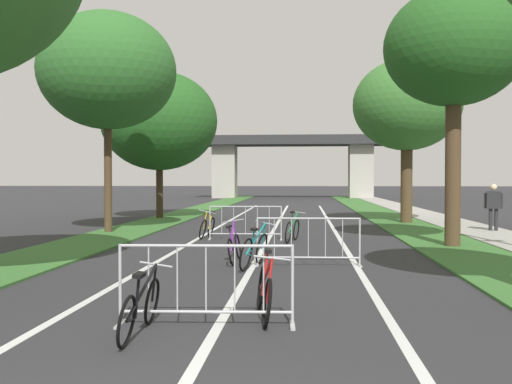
% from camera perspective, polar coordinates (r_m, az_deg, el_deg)
% --- Properties ---
extents(grass_verge_left, '(2.23, 65.23, 0.05)m').
position_cam_1_polar(grass_verge_left, '(30.45, -7.20, -2.22)').
color(grass_verge_left, '#386B2D').
rests_on(grass_verge_left, ground).
extents(grass_verge_right, '(2.23, 65.23, 0.05)m').
position_cam_1_polar(grass_verge_right, '(30.08, 12.48, -2.28)').
color(grass_verge_right, '#386B2D').
rests_on(grass_verge_right, ground).
extents(sidewalk_path_right, '(2.05, 65.23, 0.08)m').
position_cam_1_polar(sidewalk_path_right, '(30.44, 16.48, -2.24)').
color(sidewalk_path_right, '#9E9B93').
rests_on(sidewalk_path_right, ground).
extents(lane_stripe_center, '(0.14, 37.74, 0.01)m').
position_cam_1_polar(lane_stripe_center, '(22.03, 1.84, -3.61)').
color(lane_stripe_center, silver).
rests_on(lane_stripe_center, ground).
extents(lane_stripe_right_lane, '(0.14, 37.74, 0.01)m').
position_cam_1_polar(lane_stripe_right_lane, '(22.03, 7.65, -3.62)').
color(lane_stripe_right_lane, silver).
rests_on(lane_stripe_right_lane, ground).
extents(lane_stripe_left_lane, '(0.14, 37.74, 0.01)m').
position_cam_1_polar(lane_stripe_left_lane, '(22.25, -3.92, -3.56)').
color(lane_stripe_left_lane, silver).
rests_on(lane_stripe_left_lane, ground).
extents(overpass_bridge, '(18.82, 4.27, 6.10)m').
position_cam_1_polar(overpass_bridge, '(57.03, 3.58, 3.73)').
color(overpass_bridge, '#2D2D30').
rests_on(overpass_bridge, ground).
extents(tree_left_pine_near, '(4.74, 4.74, 7.64)m').
position_cam_1_polar(tree_left_pine_near, '(21.04, -14.45, 11.46)').
color(tree_left_pine_near, '#4C3823').
rests_on(tree_left_pine_near, ground).
extents(tree_left_cypress_far, '(5.50, 5.50, 6.97)m').
position_cam_1_polar(tree_left_cypress_far, '(27.96, -9.52, 6.91)').
color(tree_left_cypress_far, '#3D2D1E').
rests_on(tree_left_cypress_far, ground).
extents(tree_right_pine_far, '(3.79, 3.79, 7.10)m').
position_cam_1_polar(tree_right_pine_far, '(17.11, 18.94, 13.21)').
color(tree_right_pine_far, '#4C3823').
rests_on(tree_right_pine_far, ground).
extents(tree_right_oak_near, '(4.53, 4.53, 6.94)m').
position_cam_1_polar(tree_right_oak_near, '(25.39, 14.67, 8.26)').
color(tree_right_oak_near, '#4C3823').
rests_on(tree_right_oak_near, ground).
extents(crowd_barrier_nearest, '(2.30, 0.56, 1.05)m').
position_cam_1_polar(crowd_barrier_nearest, '(7.52, -4.96, -9.18)').
color(crowd_barrier_nearest, '#ADADB2').
rests_on(crowd_barrier_nearest, ground).
extents(crowd_barrier_second, '(2.29, 0.52, 1.05)m').
position_cam_1_polar(crowd_barrier_second, '(12.63, 5.18, -4.93)').
color(crowd_barrier_second, '#ADADB2').
rests_on(crowd_barrier_second, ground).
extents(crowd_barrier_third, '(2.29, 0.53, 1.05)m').
position_cam_1_polar(crowd_barrier_third, '(17.95, -1.05, -3.08)').
color(crowd_barrier_third, '#ADADB2').
rests_on(crowd_barrier_third, ground).
extents(bicycle_green_0, '(0.63, 1.60, 0.94)m').
position_cam_1_polar(bicycle_green_0, '(17.37, 3.62, -3.72)').
color(bicycle_green_0, black).
rests_on(bicycle_green_0, ground).
extents(bicycle_yellow_1, '(0.53, 1.63, 0.93)m').
position_cam_1_polar(bicycle_yellow_1, '(18.55, -4.81, -3.43)').
color(bicycle_yellow_1, black).
rests_on(bicycle_yellow_1, ground).
extents(bicycle_purple_2, '(0.49, 1.61, 0.96)m').
position_cam_1_polar(bicycle_purple_2, '(13.08, -2.16, -5.43)').
color(bicycle_purple_2, black).
rests_on(bicycle_purple_2, ground).
extents(bicycle_red_3, '(0.55, 1.72, 0.92)m').
position_cam_1_polar(bicycle_red_3, '(7.94, 0.83, -9.79)').
color(bicycle_red_3, black).
rests_on(bicycle_red_3, ground).
extents(bicycle_teal_4, '(0.72, 1.73, 0.98)m').
position_cam_1_polar(bicycle_teal_4, '(12.28, -0.16, -5.73)').
color(bicycle_teal_4, black).
rests_on(bicycle_teal_4, ground).
extents(bicycle_black_5, '(0.43, 1.67, 0.83)m').
position_cam_1_polar(bicycle_black_5, '(7.20, -11.31, -11.09)').
color(bicycle_black_5, black).
rests_on(bicycle_black_5, ground).
extents(pedestrian_with_backpack, '(0.60, 0.39, 1.72)m').
position_cam_1_polar(pedestrian_with_backpack, '(21.86, 22.38, -1.01)').
color(pedestrian_with_backpack, '#262628').
rests_on(pedestrian_with_backpack, ground).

